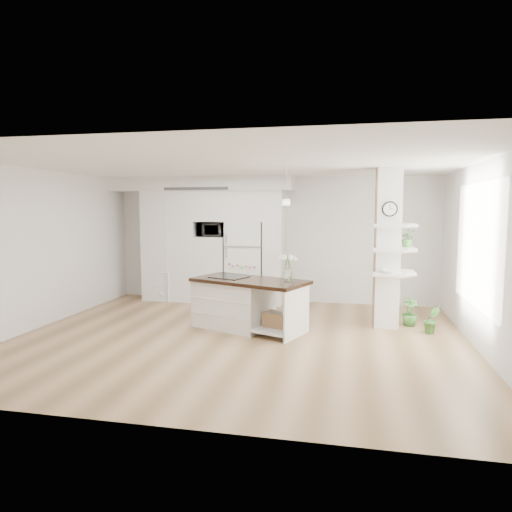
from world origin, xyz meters
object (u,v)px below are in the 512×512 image
at_px(bookshelf, 162,288).
at_px(floor_plant_a, 432,320).
at_px(refrigerator, 246,262).
at_px(kitchen_island, 239,302).

relative_size(bookshelf, floor_plant_a, 1.41).
bearing_deg(refrigerator, floor_plant_a, -27.02).
bearing_deg(bookshelf, kitchen_island, -33.69).
bearing_deg(kitchen_island, refrigerator, 121.54).
bearing_deg(floor_plant_a, bookshelf, 163.35).
distance_m(refrigerator, bookshelf, 1.96).
xyz_separation_m(refrigerator, kitchen_island, (0.38, -2.08, -0.43)).
bearing_deg(bookshelf, floor_plant_a, -10.17).
relative_size(refrigerator, bookshelf, 2.69).
distance_m(kitchen_island, bookshelf, 2.93).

